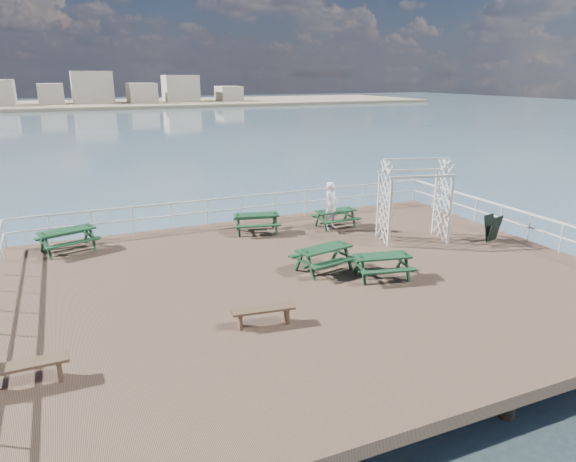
{
  "coord_description": "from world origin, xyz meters",
  "views": [
    {
      "loc": [
        -6.55,
        -13.05,
        5.94
      ],
      "look_at": [
        -0.23,
        1.46,
        1.1
      ],
      "focal_mm": 32.0,
      "sensor_mm": 36.0,
      "label": 1
    }
  ],
  "objects_px": {
    "picnic_table_c": "(336,215)",
    "picnic_table_d": "(324,254)",
    "picnic_table_b": "(257,219)",
    "flat_bench_near": "(263,312)",
    "picnic_table_e": "(382,261)",
    "trellis_arbor": "(414,204)",
    "person": "(331,206)",
    "flat_bench_far": "(23,369)",
    "picnic_table_a": "(67,236)"
  },
  "relations": [
    {
      "from": "picnic_table_c",
      "to": "flat_bench_far",
      "type": "relative_size",
      "value": 0.98
    },
    {
      "from": "picnic_table_b",
      "to": "picnic_table_d",
      "type": "height_order",
      "value": "picnic_table_d"
    },
    {
      "from": "picnic_table_d",
      "to": "flat_bench_near",
      "type": "xyz_separation_m",
      "value": [
        -3.08,
        -2.7,
        -0.22
      ]
    },
    {
      "from": "picnic_table_e",
      "to": "picnic_table_a",
      "type": "bearing_deg",
      "value": 155.38
    },
    {
      "from": "picnic_table_d",
      "to": "flat_bench_far",
      "type": "relative_size",
      "value": 1.17
    },
    {
      "from": "picnic_table_a",
      "to": "flat_bench_far",
      "type": "relative_size",
      "value": 1.27
    },
    {
      "from": "picnic_table_a",
      "to": "flat_bench_near",
      "type": "xyz_separation_m",
      "value": [
        4.28,
        -7.92,
        -0.23
      ]
    },
    {
      "from": "flat_bench_near",
      "to": "picnic_table_e",
      "type": "bearing_deg",
      "value": 25.33
    },
    {
      "from": "flat_bench_far",
      "to": "trellis_arbor",
      "type": "bearing_deg",
      "value": 19.52
    },
    {
      "from": "picnic_table_b",
      "to": "flat_bench_near",
      "type": "xyz_separation_m",
      "value": [
        -2.54,
        -7.37,
        -0.2
      ]
    },
    {
      "from": "trellis_arbor",
      "to": "picnic_table_a",
      "type": "bearing_deg",
      "value": 176.58
    },
    {
      "from": "person",
      "to": "picnic_table_e",
      "type": "bearing_deg",
      "value": -123.66
    },
    {
      "from": "picnic_table_b",
      "to": "flat_bench_far",
      "type": "relative_size",
      "value": 1.16
    },
    {
      "from": "picnic_table_e",
      "to": "person",
      "type": "bearing_deg",
      "value": 90.85
    },
    {
      "from": "picnic_table_a",
      "to": "flat_bench_far",
      "type": "distance_m",
      "value": 8.51
    },
    {
      "from": "picnic_table_d",
      "to": "flat_bench_near",
      "type": "bearing_deg",
      "value": -149.75
    },
    {
      "from": "trellis_arbor",
      "to": "person",
      "type": "xyz_separation_m",
      "value": [
        -2.1,
        2.48,
        -0.41
      ]
    },
    {
      "from": "picnic_table_e",
      "to": "trellis_arbor",
      "type": "distance_m",
      "value": 4.23
    },
    {
      "from": "picnic_table_e",
      "to": "flat_bench_near",
      "type": "relative_size",
      "value": 1.2
    },
    {
      "from": "person",
      "to": "flat_bench_near",
      "type": "bearing_deg",
      "value": -151.81
    },
    {
      "from": "flat_bench_near",
      "to": "picnic_table_d",
      "type": "bearing_deg",
      "value": 48.3
    },
    {
      "from": "picnic_table_c",
      "to": "flat_bench_near",
      "type": "relative_size",
      "value": 1.05
    },
    {
      "from": "picnic_table_e",
      "to": "trellis_arbor",
      "type": "xyz_separation_m",
      "value": [
        3.12,
        2.72,
        0.85
      ]
    },
    {
      "from": "picnic_table_c",
      "to": "person",
      "type": "relative_size",
      "value": 0.88
    },
    {
      "from": "picnic_table_c",
      "to": "flat_bench_far",
      "type": "distance_m",
      "value": 13.25
    },
    {
      "from": "picnic_table_d",
      "to": "flat_bench_far",
      "type": "xyz_separation_m",
      "value": [
        -8.35,
        -3.24,
        -0.18
      ]
    },
    {
      "from": "picnic_table_d",
      "to": "flat_bench_near",
      "type": "height_order",
      "value": "picnic_table_d"
    },
    {
      "from": "trellis_arbor",
      "to": "person",
      "type": "bearing_deg",
      "value": 144.46
    },
    {
      "from": "flat_bench_near",
      "to": "picnic_table_c",
      "type": "bearing_deg",
      "value": 56.9
    },
    {
      "from": "picnic_table_b",
      "to": "picnic_table_d",
      "type": "xyz_separation_m",
      "value": [
        0.54,
        -4.67,
        0.01
      ]
    },
    {
      "from": "picnic_table_a",
      "to": "trellis_arbor",
      "type": "distance_m",
      "value": 12.43
    },
    {
      "from": "picnic_table_a",
      "to": "picnic_table_d",
      "type": "height_order",
      "value": "picnic_table_a"
    },
    {
      "from": "flat_bench_near",
      "to": "flat_bench_far",
      "type": "height_order",
      "value": "flat_bench_far"
    },
    {
      "from": "picnic_table_e",
      "to": "trellis_arbor",
      "type": "bearing_deg",
      "value": 53.01
    },
    {
      "from": "picnic_table_c",
      "to": "trellis_arbor",
      "type": "relative_size",
      "value": 0.55
    },
    {
      "from": "picnic_table_a",
      "to": "flat_bench_near",
      "type": "height_order",
      "value": "picnic_table_a"
    },
    {
      "from": "trellis_arbor",
      "to": "flat_bench_far",
      "type": "bearing_deg",
      "value": -145.68
    },
    {
      "from": "flat_bench_far",
      "to": "trellis_arbor",
      "type": "height_order",
      "value": "trellis_arbor"
    },
    {
      "from": "picnic_table_b",
      "to": "trellis_arbor",
      "type": "height_order",
      "value": "trellis_arbor"
    },
    {
      "from": "picnic_table_a",
      "to": "picnic_table_c",
      "type": "xyz_separation_m",
      "value": [
        10.03,
        -1.1,
        -0.06
      ]
    },
    {
      "from": "picnic_table_d",
      "to": "flat_bench_far",
      "type": "height_order",
      "value": "picnic_table_d"
    },
    {
      "from": "picnic_table_b",
      "to": "picnic_table_d",
      "type": "bearing_deg",
      "value": -70.34
    },
    {
      "from": "flat_bench_far",
      "to": "picnic_table_a",
      "type": "bearing_deg",
      "value": 82.61
    },
    {
      "from": "picnic_table_b",
      "to": "picnic_table_c",
      "type": "xyz_separation_m",
      "value": [
        3.2,
        -0.55,
        -0.03
      ]
    },
    {
      "from": "picnic_table_e",
      "to": "picnic_table_c",
      "type": "bearing_deg",
      "value": 88.06
    },
    {
      "from": "picnic_table_c",
      "to": "picnic_table_d",
      "type": "height_order",
      "value": "picnic_table_d"
    },
    {
      "from": "picnic_table_e",
      "to": "flat_bench_far",
      "type": "distance_m",
      "value": 9.9
    },
    {
      "from": "trellis_arbor",
      "to": "person",
      "type": "distance_m",
      "value": 3.27
    },
    {
      "from": "picnic_table_e",
      "to": "flat_bench_far",
      "type": "xyz_separation_m",
      "value": [
        -9.7,
        -2.0,
        -0.15
      ]
    },
    {
      "from": "picnic_table_e",
      "to": "person",
      "type": "distance_m",
      "value": 5.31
    }
  ]
}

